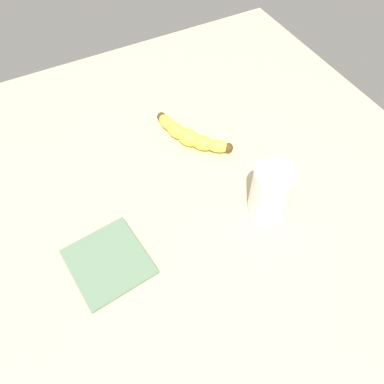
% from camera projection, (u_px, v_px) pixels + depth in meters
% --- Properties ---
extents(wooden_tabletop, '(1.20, 1.20, 0.03)m').
position_uv_depth(wooden_tabletop, '(177.00, 221.00, 0.78)').
color(wooden_tabletop, beige).
rests_on(wooden_tabletop, ground).
extents(banana, '(0.18, 0.12, 0.04)m').
position_uv_depth(banana, '(190.00, 136.00, 0.87)').
color(banana, yellow).
rests_on(banana, wooden_tabletop).
extents(smoothie_glass, '(0.08, 0.08, 0.11)m').
position_uv_depth(smoothie_glass, '(271.00, 192.00, 0.74)').
color(smoothie_glass, silver).
rests_on(smoothie_glass, wooden_tabletop).
extents(folded_napkin, '(0.16, 0.15, 0.01)m').
position_uv_depth(folded_napkin, '(108.00, 262.00, 0.71)').
color(folded_napkin, slate).
rests_on(folded_napkin, wooden_tabletop).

